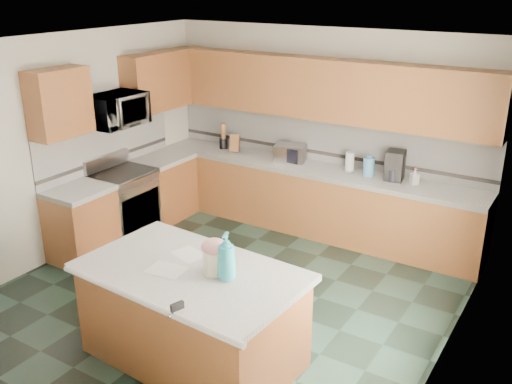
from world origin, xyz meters
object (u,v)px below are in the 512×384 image
Objects in this scene: treat_jar at (214,261)px; soap_bottle_island at (227,256)px; island_top at (191,272)px; toaster_oven at (290,153)px; coffee_maker at (395,165)px; knife_block at (235,143)px; island_base at (193,318)px.

treat_jar is 0.19m from soap_bottle_island.
island_top is 3.25m from toaster_oven.
toaster_oven is 1.09× the size of coffee_maker.
knife_block is at bearing 119.55° from treat_jar.
coffee_maker is at bearing 80.94° from island_top.
island_base is 4.57× the size of toaster_oven.
knife_block is at bearing 164.68° from toaster_oven.
soap_bottle_island is 1.13× the size of coffee_maker.
toaster_oven is at bearing 105.66° from treat_jar.
soap_bottle_island is at bearing -79.06° from knife_block.
island_base is 7.66× the size of knife_block.
soap_bottle_island is at bearing -85.70° from toaster_oven.
knife_block is at bearing 121.23° from island_base.
knife_block reaches higher than treat_jar.
toaster_oven is 1.46m from coffee_maker.
knife_block is 0.65× the size of coffee_maker.
treat_jar is 0.57× the size of coffee_maker.
island_base is at bearing 0.00° from island_top.
island_top is at bearing -84.24° from knife_block.
soap_bottle_island reaches higher than coffee_maker.
soap_bottle_island is 1.74× the size of knife_block.
island_top is 5.25× the size of coffee_maker.
treat_jar is at bearing -80.78° from knife_block.
knife_block is at bearing 121.23° from island_top.
island_top is (0.00, 0.00, 0.46)m from island_base.
soap_bottle_island reaches higher than toaster_oven.
toaster_oven reaches higher than treat_jar.
soap_bottle_island is at bearing -103.76° from coffee_maker.
coffee_maker is (0.35, 3.15, -0.02)m from soap_bottle_island.
island_base is 0.95× the size of island_top.
coffee_maker reaches higher than knife_block.
island_base is 4.41× the size of soap_bottle_island.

